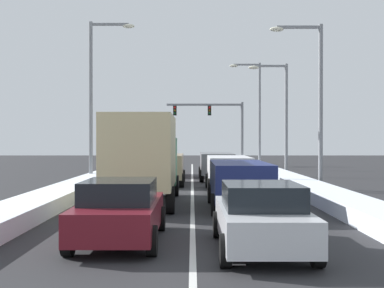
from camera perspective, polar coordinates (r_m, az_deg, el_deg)
name	(u,v)px	position (r m, az deg, el deg)	size (l,w,h in m)	color
ground_plane	(191,194)	(23.73, -0.11, -5.54)	(120.00, 120.00, 0.00)	#28282B
lane_stripe_between_right_lane_and_center_lane	(191,185)	(28.24, -0.12, -4.57)	(0.14, 49.90, 0.01)	silver
snow_bank_right_shoulder	(288,180)	(28.72, 10.54, -3.97)	(1.55, 49.90, 0.54)	silver
snow_bank_left_shoulder	(94,181)	(28.71, -10.78, -3.98)	(1.65, 49.90, 0.53)	silver
sedan_silver_right_lane_nearest	(260,217)	(11.71, 7.46, -7.92)	(2.00, 4.50, 1.51)	#B7BABF
suv_navy_right_lane_second	(238,181)	(18.59, 5.10, -4.04)	(2.16, 4.90, 1.67)	navy
suv_white_right_lane_third	(227,170)	(25.13, 3.91, -2.88)	(2.16, 4.90, 1.67)	silver
suv_gray_right_lane_fourth	(215,164)	(32.05, 2.56, -2.17)	(2.16, 4.90, 1.67)	slate
sedan_maroon_center_lane_nearest	(119,211)	(12.69, -8.08, -7.28)	(2.00, 4.50, 1.51)	maroon
box_truck_center_lane_second	(142,155)	(19.84, -5.51, -1.21)	(2.53, 7.20, 3.36)	#1E5633
suv_tan_center_lane_third	(164,166)	(28.64, -3.14, -2.47)	(2.16, 4.90, 1.67)	#937F60
sedan_red_center_lane_fourth	(167,165)	(35.44, -2.82, -2.33)	(2.00, 4.50, 1.51)	maroon
traffic_light_gantry	(217,119)	(50.91, 2.76, 2.71)	(7.54, 0.47, 6.20)	slate
street_lamp_right_near	(312,91)	(26.69, 13.07, 5.73)	(2.66, 0.36, 8.26)	gray
street_lamp_right_mid	(279,109)	(35.51, 9.57, 3.87)	(2.66, 0.36, 7.62)	gray
street_lamp_right_far	(254,106)	(44.44, 6.86, 4.14)	(2.66, 0.36, 9.04)	gray
street_lamp_left_mid	(95,88)	(30.65, -10.64, 6.09)	(2.66, 0.36, 9.32)	gray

